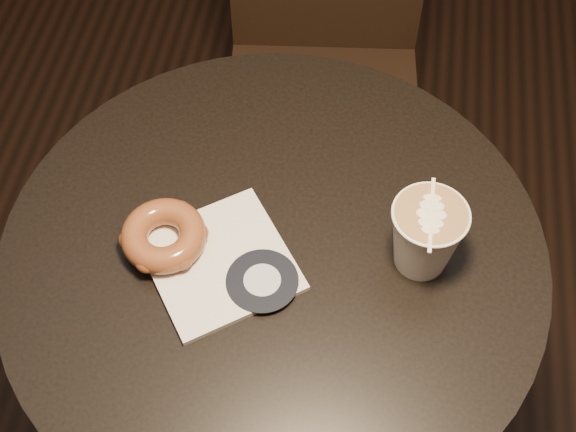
{
  "coord_description": "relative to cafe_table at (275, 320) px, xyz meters",
  "views": [
    {
      "loc": [
        0.1,
        -0.53,
        1.62
      ],
      "look_at": [
        0.01,
        0.03,
        0.79
      ],
      "focal_mm": 50.0,
      "sensor_mm": 36.0,
      "label": 1
    }
  ],
  "objects": [
    {
      "name": "pastry_bag",
      "position": [
        -0.06,
        -0.03,
        0.2
      ],
      "size": [
        0.23,
        0.23,
        0.01
      ],
      "primitive_type": "cube",
      "rotation": [
        0.0,
        0.0,
        0.61
      ],
      "color": "silver",
      "rests_on": "cafe_table"
    },
    {
      "name": "chair",
      "position": [
        0.0,
        0.62,
        -0.02
      ],
      "size": [
        0.41,
        0.41,
        0.95
      ],
      "rotation": [
        0.0,
        0.0,
        0.11
      ],
      "color": "black",
      "rests_on": "ground"
    },
    {
      "name": "cafe_table",
      "position": [
        0.0,
        0.0,
        0.0
      ],
      "size": [
        0.7,
        0.7,
        0.75
      ],
      "color": "black",
      "rests_on": "ground"
    },
    {
      "name": "doughnut",
      "position": [
        -0.14,
        -0.02,
        0.22
      ],
      "size": [
        0.11,
        0.11,
        0.03
      ],
      "primitive_type": "torus",
      "color": "brown",
      "rests_on": "pastry_bag"
    },
    {
      "name": "latte_cup",
      "position": [
        0.19,
        0.01,
        0.25
      ],
      "size": [
        0.09,
        0.09,
        0.1
      ],
      "primitive_type": null,
      "color": "white",
      "rests_on": "cafe_table"
    }
  ]
}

